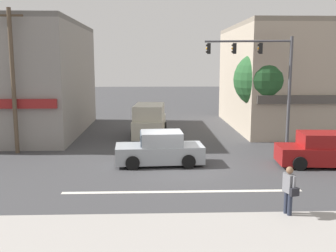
{
  "coord_description": "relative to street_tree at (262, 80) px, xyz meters",
  "views": [
    {
      "loc": [
        -1.05,
        -17.58,
        4.8
      ],
      "look_at": [
        -0.35,
        2.0,
        1.6
      ],
      "focal_mm": 42.0,
      "sensor_mm": 36.0,
      "label": 1
    }
  ],
  "objects": [
    {
      "name": "utility_pole_near_left",
      "position": [
        -14.07,
        -3.83,
        0.22
      ],
      "size": [
        1.4,
        0.22,
        7.52
      ],
      "color": "brown",
      "rests_on": "ground"
    },
    {
      "name": "street_tree",
      "position": [
        0.0,
        0.0,
        0.0
      ],
      "size": [
        3.53,
        3.53,
        5.47
      ],
      "color": "#4C3823",
      "rests_on": "ground"
    },
    {
      "name": "van_crossing_leftbound",
      "position": [
        -7.07,
        0.68,
        -2.69
      ],
      "size": [
        2.31,
        4.73,
        2.11
      ],
      "color": "#B7B29E",
      "rests_on": "ground"
    },
    {
      "name": "building_right_corner",
      "position": [
        4.87,
        4.32,
        0.03
      ],
      "size": [
        11.67,
        11.88,
        7.44
      ],
      "color": "tan",
      "rests_on": "ground"
    },
    {
      "name": "sedan_parked_curbside",
      "position": [
        1.04,
        -7.01,
        -2.98
      ],
      "size": [
        4.22,
        2.12,
        1.58
      ],
      "color": "maroon",
      "rests_on": "ground"
    },
    {
      "name": "lane_marking_stripe",
      "position": [
        -5.71,
        -10.48,
        -3.69
      ],
      "size": [
        9.0,
        0.24,
        0.01
      ],
      "primitive_type": "cube",
      "color": "silver",
      "rests_on": "ground"
    },
    {
      "name": "pedestrian_foreground_with_bag",
      "position": [
        -2.66,
        -13.2,
        -2.74
      ],
      "size": [
        0.37,
        0.69,
        1.67
      ],
      "color": "#232838",
      "rests_on": "ground"
    },
    {
      "name": "sedan_crossing_center",
      "position": [
        -6.5,
        -6.46,
        -2.98
      ],
      "size": [
        4.19,
        2.06,
        1.58
      ],
      "color": "#999EA3",
      "rests_on": "ground"
    },
    {
      "name": "traffic_light_mast",
      "position": [
        -0.42,
        -2.46,
        0.61
      ],
      "size": [
        4.85,
        0.85,
        6.2
      ],
      "color": "#47474C",
      "rests_on": "ground"
    },
    {
      "name": "ground_plane",
      "position": [
        -5.71,
        -6.98,
        -3.69
      ],
      "size": [
        120.0,
        120.0,
        0.0
      ],
      "primitive_type": "plane",
      "color": "#3D3D3F"
    },
    {
      "name": "building_left_block",
      "position": [
        -16.89,
        2.55,
        0.02
      ],
      "size": [
        10.4,
        12.1,
        7.42
      ],
      "color": "gray",
      "rests_on": "ground"
    }
  ]
}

